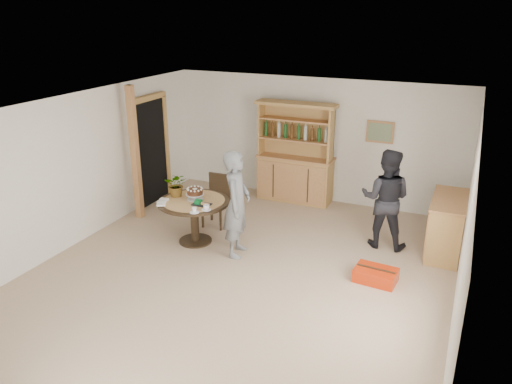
% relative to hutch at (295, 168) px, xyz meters
% --- Properties ---
extents(ground, '(7.00, 7.00, 0.00)m').
position_rel_hutch_xyz_m(ground, '(0.30, -3.24, -0.69)').
color(ground, tan).
rests_on(ground, ground).
extents(room_shell, '(6.04, 7.04, 2.52)m').
position_rel_hutch_xyz_m(room_shell, '(0.30, -3.23, 1.05)').
color(room_shell, white).
rests_on(room_shell, ground).
extents(doorway, '(0.13, 1.10, 2.18)m').
position_rel_hutch_xyz_m(doorway, '(-2.63, -1.24, 0.42)').
color(doorway, black).
rests_on(doorway, ground).
extents(pine_post, '(0.12, 0.12, 2.50)m').
position_rel_hutch_xyz_m(pine_post, '(-2.40, -2.04, 0.56)').
color(pine_post, tan).
rests_on(pine_post, ground).
extents(hutch, '(1.62, 0.54, 2.04)m').
position_rel_hutch_xyz_m(hutch, '(0.00, 0.00, 0.00)').
color(hutch, tan).
rests_on(hutch, ground).
extents(sideboard, '(0.54, 1.26, 0.94)m').
position_rel_hutch_xyz_m(sideboard, '(3.04, -1.24, -0.22)').
color(sideboard, tan).
rests_on(sideboard, ground).
extents(dining_table, '(1.20, 1.20, 0.76)m').
position_rel_hutch_xyz_m(dining_table, '(-0.88, -2.55, -0.08)').
color(dining_table, black).
rests_on(dining_table, ground).
extents(dining_chair, '(0.44, 0.44, 0.95)m').
position_rel_hutch_xyz_m(dining_chair, '(-0.88, -1.72, -0.15)').
color(dining_chair, black).
rests_on(dining_chair, ground).
extents(birthday_cake, '(0.30, 0.30, 0.20)m').
position_rel_hutch_xyz_m(birthday_cake, '(-0.88, -2.50, 0.19)').
color(birthday_cake, white).
rests_on(birthday_cake, dining_table).
extents(flower_vase, '(0.47, 0.44, 0.42)m').
position_rel_hutch_xyz_m(flower_vase, '(-1.23, -2.50, 0.28)').
color(flower_vase, '#3F7233').
rests_on(flower_vase, dining_table).
extents(gift_tray, '(0.30, 0.20, 0.08)m').
position_rel_hutch_xyz_m(gift_tray, '(-0.66, -2.67, 0.10)').
color(gift_tray, black).
rests_on(gift_tray, dining_table).
extents(coffee_cup_a, '(0.15, 0.15, 0.09)m').
position_rel_hutch_xyz_m(coffee_cup_a, '(-0.48, -2.83, 0.11)').
color(coffee_cup_a, white).
rests_on(coffee_cup_a, dining_table).
extents(coffee_cup_b, '(0.15, 0.15, 0.08)m').
position_rel_hutch_xyz_m(coffee_cup_b, '(-0.60, -3.00, 0.11)').
color(coffee_cup_b, white).
rests_on(coffee_cup_b, dining_table).
extents(napkins, '(0.24, 0.33, 0.03)m').
position_rel_hutch_xyz_m(napkins, '(-1.29, -2.86, 0.09)').
color(napkins, white).
rests_on(napkins, dining_table).
extents(teen_boy, '(0.53, 0.70, 1.73)m').
position_rel_hutch_xyz_m(teen_boy, '(-0.03, -2.65, 0.18)').
color(teen_boy, slate).
rests_on(teen_boy, ground).
extents(adult_person, '(0.82, 0.64, 1.67)m').
position_rel_hutch_xyz_m(adult_person, '(2.06, -1.39, 0.15)').
color(adult_person, black).
rests_on(adult_person, ground).
extents(red_suitcase, '(0.63, 0.45, 0.21)m').
position_rel_hutch_xyz_m(red_suitcase, '(2.21, -2.62, -0.59)').
color(red_suitcase, red).
rests_on(red_suitcase, ground).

